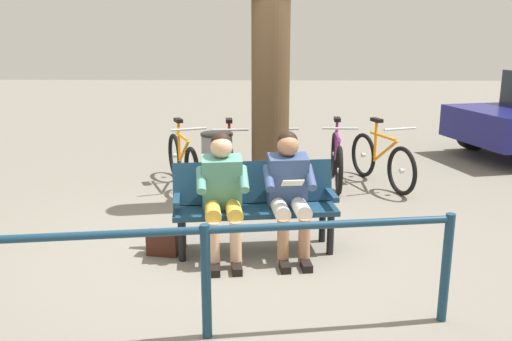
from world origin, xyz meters
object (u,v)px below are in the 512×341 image
object	(u,v)px
person_reading	(289,188)
bicycle_silver	(381,160)
litter_bin	(217,166)
bicycle_purple	(337,160)
bicycle_red	(278,160)
bicycle_black	(183,161)
bicycle_green	(230,161)
handbag	(163,243)
person_companion	(222,190)
tree_trunk	(271,69)
bench	(254,200)

from	to	relation	value
person_reading	bicycle_silver	size ratio (longest dim) A/B	0.75
person_reading	litter_bin	bearing A→B (deg)	-71.70
bicycle_purple	bicycle_red	size ratio (longest dim) A/B	1.00
bicycle_black	person_reading	bearing A→B (deg)	7.90
bicycle_purple	bicycle_black	xyz separation A→B (m)	(2.19, 0.14, 0.00)
litter_bin	bicycle_green	distance (m)	0.65
bicycle_silver	bicycle_purple	size ratio (longest dim) A/B	0.95
person_reading	bicycle_silver	world-z (taller)	person_reading
handbag	bicycle_red	bearing A→B (deg)	-114.50
person_companion	tree_trunk	size ratio (longest dim) A/B	0.35
bicycle_silver	tree_trunk	bearing A→B (deg)	-80.99
bicycle_purple	bicycle_silver	bearing A→B (deg)	89.13
person_reading	bicycle_silver	xyz separation A→B (m)	(-1.40, -2.49, -0.31)
bicycle_red	bicycle_green	xyz separation A→B (m)	(0.68, 0.08, 0.00)
bench	tree_trunk	size ratio (longest dim) A/B	0.49
person_companion	litter_bin	size ratio (longest dim) A/B	1.37
handbag	bicycle_silver	world-z (taller)	bicycle_silver
bicycle_red	bicycle_black	distance (m)	1.35
handbag	bicycle_purple	size ratio (longest dim) A/B	0.18
bicycle_silver	bicycle_black	distance (m)	2.82
bicycle_green	litter_bin	bearing A→B (deg)	-16.18
bicycle_purple	handbag	bearing A→B (deg)	-34.32
person_reading	handbag	distance (m)	1.34
bicycle_silver	bicycle_red	distance (m)	1.46
litter_bin	bicycle_silver	xyz separation A→B (m)	(-2.26, -0.74, -0.08)
bicycle_purple	bicycle_black	size ratio (longest dim) A/B	1.07
bicycle_black	person_companion	bearing A→B (deg)	-5.20
litter_bin	bicycle_green	bearing A→B (deg)	-100.49
person_reading	litter_bin	distance (m)	1.97
person_companion	tree_trunk	world-z (taller)	tree_trunk
litter_bin	bicycle_red	world-z (taller)	bicycle_red
bench	bicycle_purple	bearing A→B (deg)	-122.53
bench	bicycle_silver	size ratio (longest dim) A/B	1.03
person_reading	bicycle_green	world-z (taller)	person_reading
bicycle_purple	tree_trunk	bearing A→B (deg)	-42.95
bicycle_silver	bicycle_green	size ratio (longest dim) A/B	0.95
person_reading	person_companion	world-z (taller)	same
bicycle_green	bicycle_purple	bearing A→B (deg)	90.03
litter_bin	bicycle_purple	distance (m)	1.81
bench	bicycle_green	xyz separation A→B (m)	(0.41, -2.26, -0.15)
bicycle_red	handbag	bearing A→B (deg)	-27.31
bicycle_green	bench	bearing A→B (deg)	4.52
bicycle_silver	bicycle_red	size ratio (longest dim) A/B	0.95
tree_trunk	bicycle_red	size ratio (longest dim) A/B	2.01
tree_trunk	bicycle_black	bearing A→B (deg)	-32.41
bicycle_green	bicycle_black	bearing A→B (deg)	-96.81
handbag	tree_trunk	bearing A→B (deg)	-121.62
person_companion	litter_bin	bearing A→B (deg)	-90.82
bench	handbag	distance (m)	0.99
bicycle_red	bench	bearing A→B (deg)	-9.45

